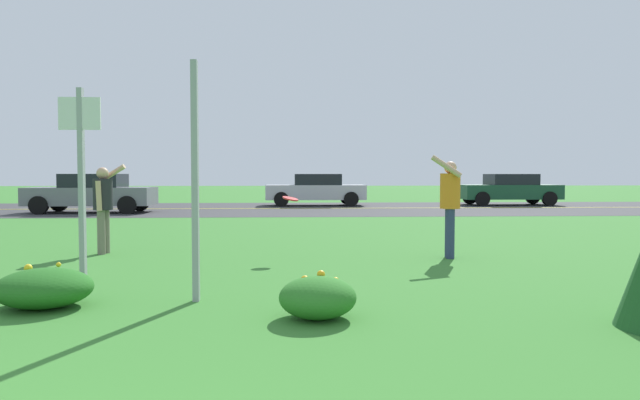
{
  "coord_description": "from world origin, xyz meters",
  "views": [
    {
      "loc": [
        1.77,
        -1.18,
        1.42
      ],
      "look_at": [
        2.31,
        8.8,
        0.97
      ],
      "focal_mm": 31.8,
      "sensor_mm": 36.0,
      "label": 1
    }
  ],
  "objects": [
    {
      "name": "ground_plane",
      "position": [
        0.0,
        11.27,
        0.0
      ],
      "size": [
        120.0,
        120.0,
        0.0
      ],
      "primitive_type": "plane",
      "color": "#387A2D"
    },
    {
      "name": "daylily_clump_mid_left",
      "position": [
        -0.85,
        4.97,
        0.21
      ],
      "size": [
        1.01,
        0.92,
        0.46
      ],
      "color": "#23661E",
      "rests_on": "ground"
    },
    {
      "name": "car_silver_center_left",
      "position": [
        3.0,
        24.73,
        0.74
      ],
      "size": [
        4.5,
        2.0,
        1.45
      ],
      "color": "#B7BABF",
      "rests_on": "ground"
    },
    {
      "name": "sign_post_near_path",
      "position": [
        -1.07,
        6.72,
        1.57
      ],
      "size": [
        0.56,
        0.1,
        2.6
      ],
      "color": "#93969B",
      "rests_on": "ground"
    },
    {
      "name": "highway_center_stripe",
      "position": [
        0.0,
        22.53,
        0.01
      ],
      "size": [
        120.0,
        0.16,
        0.0
      ],
      "primitive_type": "cube",
      "color": "yellow",
      "rests_on": "ground"
    },
    {
      "name": "car_dark_green_leftmost",
      "position": [
        12.04,
        24.73,
        0.74
      ],
      "size": [
        4.5,
        2.0,
        1.45
      ],
      "color": "#194C2D",
      "rests_on": "ground"
    },
    {
      "name": "person_thrower_dark_shirt",
      "position": [
        -1.56,
        9.15,
        0.93
      ],
      "size": [
        0.54,
        0.51,
        1.61
      ],
      "color": "#232328",
      "rests_on": "ground"
    },
    {
      "name": "daylily_clump_front_left",
      "position": [
        2.05,
        4.35,
        0.21
      ],
      "size": [
        0.77,
        0.74,
        0.46
      ],
      "color": "#2D7526",
      "rests_on": "ground"
    },
    {
      "name": "car_gray_center_right",
      "position": [
        -5.57,
        20.34,
        0.74
      ],
      "size": [
        4.5,
        2.0,
        1.45
      ],
      "color": "slate",
      "rests_on": "ground"
    },
    {
      "name": "sign_post_by_roadside",
      "position": [
        0.72,
        5.19,
        1.34
      ],
      "size": [
        0.07,
        0.1,
        2.69
      ],
      "color": "#93969B",
      "rests_on": "ground"
    },
    {
      "name": "person_catcher_orange_shirt",
      "position": [
        4.5,
        8.3,
        0.99
      ],
      "size": [
        0.55,
        0.51,
        1.75
      ],
      "color": "orange",
      "rests_on": "ground"
    },
    {
      "name": "frisbee_red",
      "position": [
        1.79,
        8.42,
        1.01
      ],
      "size": [
        0.28,
        0.27,
        0.11
      ],
      "color": "red"
    },
    {
      "name": "highway_strip",
      "position": [
        0.0,
        22.53,
        0.0
      ],
      "size": [
        120.0,
        9.75,
        0.01
      ],
      "primitive_type": "cube",
      "color": "#38383A",
      "rests_on": "ground"
    }
  ]
}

